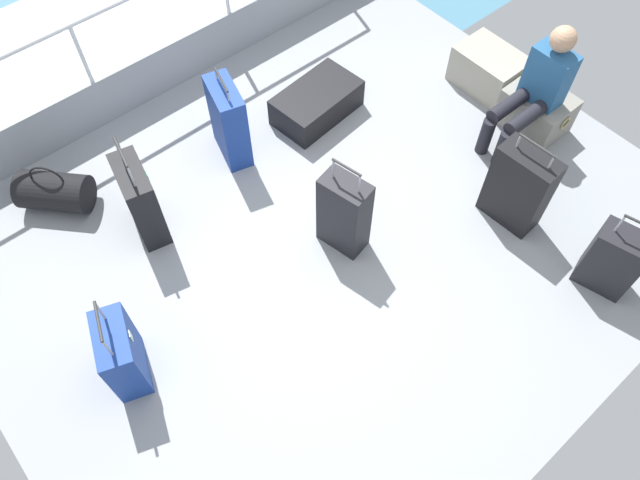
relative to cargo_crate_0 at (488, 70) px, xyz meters
name	(u,v)px	position (x,y,z in m)	size (l,w,h in m)	color
ground_plane	(327,235)	(0.30, -2.18, -0.21)	(4.40, 5.20, 0.06)	gray
gunwale_port	(169,66)	(-1.87, -2.18, 0.04)	(0.06, 5.20, 0.45)	gray
railing_port	(155,12)	(-1.87, -2.18, 0.60)	(0.04, 4.20, 1.02)	silver
sea_wake	(108,37)	(-3.30, -2.18, -0.52)	(12.00, 12.00, 0.01)	teal
cargo_crate_0	(488,70)	(0.00, 0.00, 0.00)	(0.63, 0.42, 0.36)	#9E9989
cargo_crate_1	(536,111)	(0.60, -0.08, 0.00)	(0.57, 0.42, 0.35)	gray
passenger_seated	(536,88)	(0.60, -0.25, 0.36)	(0.34, 0.66, 1.05)	#26598C
suitcase_0	(229,122)	(-0.85, -2.24, 0.17)	(0.48, 0.32, 0.81)	navy
suitcase_1	(613,260)	(1.92, -0.93, 0.11)	(0.40, 0.31, 0.75)	black
suitcase_2	(519,188)	(1.10, -0.99, 0.17)	(0.46, 0.25, 0.83)	black
suitcase_3	(141,200)	(-0.65, -3.19, 0.16)	(0.49, 0.30, 0.89)	black
suitcase_4	(344,214)	(0.43, -2.14, 0.17)	(0.39, 0.28, 0.89)	black
suitcase_5	(122,354)	(0.28, -3.92, 0.10)	(0.47, 0.34, 0.78)	navy
suitcase_6	(317,103)	(-0.73, -1.42, -0.05)	(0.52, 0.80, 0.27)	black
duffel_bag	(55,191)	(-1.31, -3.62, -0.02)	(0.61, 0.60, 0.45)	black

